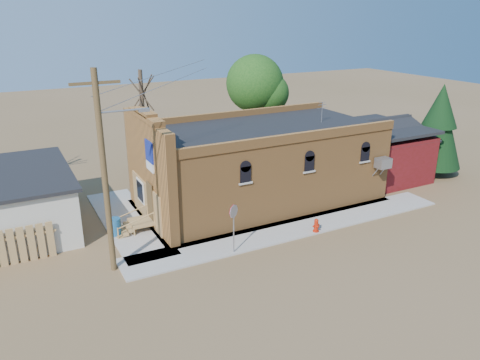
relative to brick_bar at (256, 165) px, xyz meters
name	(u,v)px	position (x,y,z in m)	size (l,w,h in m)	color
ground	(281,242)	(-1.64, -5.49, -2.34)	(120.00, 120.00, 0.00)	brown
sidewalk_south	(295,228)	(-0.14, -4.59, -2.30)	(19.00, 2.20, 0.08)	#9E9991
sidewalk_west	(128,221)	(-7.94, 0.51, -2.30)	(2.60, 10.00, 0.08)	#9E9991
brick_bar	(256,165)	(0.00, 0.00, 0.00)	(16.40, 7.97, 6.30)	#AB6D34
red_shed	(379,146)	(9.86, 0.01, -0.07)	(5.40, 6.40, 4.30)	#55110E
utility_pole	(105,170)	(-9.79, -4.29, 2.43)	(3.12, 0.26, 9.00)	#49341D
tree_bare_near	(142,93)	(-4.64, 7.51, 3.62)	(2.80, 2.80, 7.65)	#4F3C2D
tree_leafy	(255,84)	(4.36, 8.01, 3.59)	(4.40, 4.40, 8.15)	#4F3C2D
evergreen_tree	(439,124)	(13.86, -1.49, 1.37)	(3.60, 3.60, 6.50)	#4F3C2D
fire_hydrant	(316,225)	(0.55, -5.50, -1.89)	(0.44, 0.43, 0.74)	#AF1D0A
stop_sign	(234,216)	(-4.33, -5.49, -0.35)	(0.60, 0.41, 2.49)	gray
trash_barrel	(115,227)	(-8.94, -0.95, -1.80)	(0.60, 0.60, 0.92)	#195281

